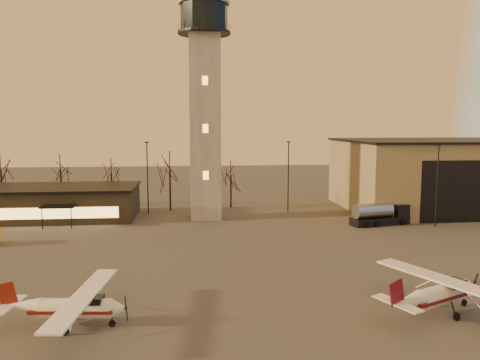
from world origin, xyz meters
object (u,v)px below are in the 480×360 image
object	(u,v)px
hangar	(447,174)
cessna_rear	(78,311)
control_tower	(205,95)
cessna_front	(444,297)
fuel_truck	(380,216)
terminal	(40,202)

from	to	relation	value
hangar	cessna_rear	size ratio (longest dim) A/B	2.88
control_tower	cessna_rear	world-z (taller)	control_tower
hangar	cessna_front	xyz separation A→B (m)	(-20.94, -37.29, -4.09)
control_tower	fuel_truck	size ratio (longest dim) A/B	4.18
hangar	fuel_truck	world-z (taller)	hangar
cessna_rear	cessna_front	bearing A→B (deg)	5.62
hangar	cessna_front	world-z (taller)	hangar
cessna_rear	control_tower	bearing A→B (deg)	81.07
control_tower	cessna_front	distance (m)	39.61
fuel_truck	control_tower	bearing A→B (deg)	151.04
control_tower	cessna_rear	xyz separation A→B (m)	(-8.74, -33.24, -15.33)
cessna_rear	hangar	bearing A→B (deg)	45.55
control_tower	cessna_front	bearing A→B (deg)	-65.67
cessna_front	fuel_truck	distance (m)	27.87
control_tower	hangar	bearing A→B (deg)	6.31
hangar	cessna_front	distance (m)	42.96
cessna_front	cessna_rear	bearing A→B (deg)	155.03
terminal	cessna_front	size ratio (longest dim) A/B	2.34
terminal	fuel_truck	distance (m)	44.39
cessna_front	fuel_truck	size ratio (longest dim) A/B	1.39
control_tower	cessna_front	xyz separation A→B (m)	(15.06, -33.31, -15.26)
cessna_front	fuel_truck	bearing A→B (deg)	51.60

